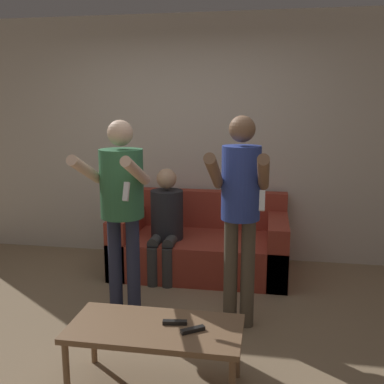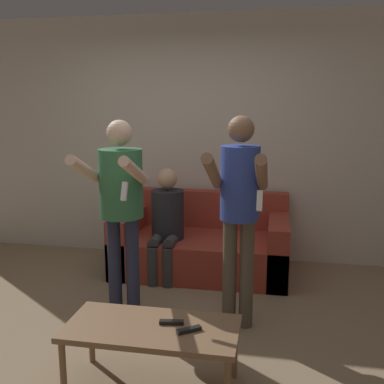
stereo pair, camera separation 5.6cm
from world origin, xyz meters
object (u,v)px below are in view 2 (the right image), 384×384
couch (202,246)px  person_standing_right (239,200)px  coffee_table (152,332)px  remote_far (172,322)px  person_standing_left (121,196)px  person_seated (166,219)px  remote_near (189,330)px

couch → person_standing_right: size_ratio=1.07×
coffee_table → remote_far: bearing=21.1°
person_standing_left → person_seated: 1.03m
person_standing_left → person_seated: person_standing_left is taller
remote_near → remote_far: 0.14m
person_standing_right → person_seated: (-0.80, 0.94, -0.43)m
person_seated → coffee_table: person_seated is taller
coffee_table → remote_far: size_ratio=6.90×
person_seated → remote_near: person_seated is taller
couch → remote_near: couch is taller
person_standing_left → person_standing_right: 0.94m
couch → person_standing_right: person_standing_right is taller
person_standing_left → person_standing_right: bearing=-0.6°
person_seated → remote_near: size_ratio=7.75×
person_standing_right → remote_near: 1.11m
person_seated → person_standing_left: bearing=-98.6°
person_standing_left → person_standing_right: (0.94, -0.01, 0.01)m
couch → person_seated: 0.52m
person_standing_right → remote_far: person_standing_right is taller
coffee_table → person_standing_left: bearing=118.9°
person_standing_right → remote_far: 1.09m
person_standing_right → coffee_table: 1.19m
couch → remote_far: bearing=-86.1°
coffee_table → person_standing_right: bearing=63.3°
person_standing_right → remote_far: size_ratio=10.84×
person_standing_left → person_seated: bearing=81.4°
person_standing_right → remote_near: person_standing_right is taller
remote_far → person_seated: bearing=104.7°
remote_near → coffee_table: bearing=173.2°
person_seated → remote_far: size_ratio=7.23×
person_standing_left → remote_near: bearing=-51.6°
couch → remote_near: size_ratio=12.38×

